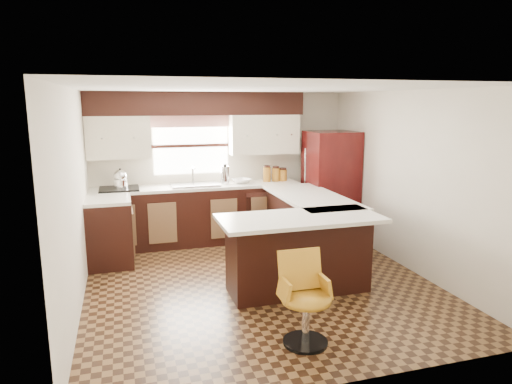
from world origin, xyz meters
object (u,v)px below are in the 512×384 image
object	(u,v)px
peninsula_return	(298,255)
bar_chair	(306,300)
peninsula_long	(307,230)
refrigerator	(330,185)

from	to	relation	value
peninsula_return	bar_chair	world-z (taller)	peninsula_return
peninsula_return	peninsula_long	bearing A→B (deg)	61.70
refrigerator	peninsula_return	bearing A→B (deg)	-124.54
peninsula_return	refrigerator	bearing A→B (deg)	55.46
peninsula_return	refrigerator	size ratio (longest dim) A/B	0.93
peninsula_long	refrigerator	size ratio (longest dim) A/B	1.10
peninsula_return	bar_chair	distance (m)	1.24
bar_chair	refrigerator	bearing A→B (deg)	61.55
peninsula_long	peninsula_return	bearing A→B (deg)	-118.30
peninsula_long	peninsula_return	distance (m)	1.11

